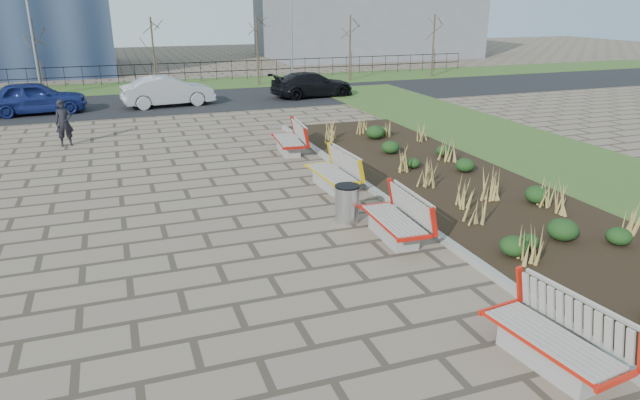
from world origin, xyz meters
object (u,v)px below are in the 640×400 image
object	(u,v)px
bench_d	(288,138)
car_black	(312,84)
pedestrian	(64,123)
litter_bin	(347,204)
bench_a	(552,335)
lamp_east	(291,33)
bench_c	(331,171)
bench_b	(393,217)
lamp_west	(33,38)
car_silver	(168,91)
car_blue	(35,98)

from	to	relation	value
bench_d	car_black	size ratio (longest dim) A/B	0.47
bench_d	pedestrian	world-z (taller)	pedestrian
litter_bin	car_black	xyz separation A→B (m)	(5.18, 17.43, 0.23)
bench_d	car_black	bearing A→B (deg)	72.13
bench_a	litter_bin	bearing A→B (deg)	87.65
bench_d	lamp_east	xyz separation A→B (m)	(5.00, 15.66, 2.54)
pedestrian	car_black	bearing A→B (deg)	22.42
bench_c	bench_b	bearing A→B (deg)	-92.18
lamp_east	bench_b	bearing A→B (deg)	-102.00
bench_b	lamp_east	xyz separation A→B (m)	(5.00, 23.52, 2.54)
bench_d	bench_b	bearing A→B (deg)	-84.78
lamp_east	lamp_west	bearing A→B (deg)	180.00
lamp_east	pedestrian	bearing A→B (deg)	-135.31
litter_bin	car_silver	bearing A→B (deg)	97.71
bench_d	pedestrian	size ratio (longest dim) A/B	1.29
bench_d	litter_bin	bearing A→B (deg)	-89.61
bench_c	car_silver	size ratio (longest dim) A/B	0.48
bench_a	lamp_west	world-z (taller)	lamp_west
bench_d	car_blue	bearing A→B (deg)	134.95
bench_d	lamp_east	bearing A→B (deg)	77.50
bench_b	car_blue	world-z (taller)	car_blue
litter_bin	car_blue	world-z (taller)	car_blue
bench_d	car_blue	size ratio (longest dim) A/B	0.49
bench_c	bench_d	size ratio (longest dim) A/B	1.00
bench_b	bench_c	size ratio (longest dim) A/B	1.00
pedestrian	lamp_east	size ratio (longest dim) A/B	0.27
bench_a	bench_c	bearing A→B (deg)	82.48
car_black	lamp_east	xyz separation A→B (m)	(0.38, 4.81, 2.37)
lamp_west	car_blue	bearing A→B (deg)	-87.22
bench_b	lamp_east	world-z (taller)	lamp_east
car_silver	bench_c	bearing A→B (deg)	-175.43
litter_bin	car_blue	distance (m)	18.98
bench_d	car_blue	world-z (taller)	car_blue
bench_b	lamp_west	distance (m)	25.31
car_black	lamp_west	distance (m)	14.64
car_blue	car_black	xyz separation A→B (m)	(13.37, 0.32, -0.09)
bench_b	car_blue	bearing A→B (deg)	117.65
bench_a	bench_d	xyz separation A→B (m)	(0.00, 12.74, 0.00)
car_silver	bench_d	bearing A→B (deg)	-171.29
bench_a	lamp_west	size ratio (longest dim) A/B	0.35
bench_c	car_blue	world-z (taller)	car_blue
bench_a	car_silver	size ratio (longest dim) A/B	0.48
pedestrian	lamp_west	xyz separation A→B (m)	(-1.85, 12.02, 2.22)
bench_b	car_silver	size ratio (longest dim) A/B	0.48
bench_d	car_black	world-z (taller)	car_black
car_blue	lamp_west	size ratio (longest dim) A/B	0.72
litter_bin	lamp_east	xyz separation A→B (m)	(5.56, 22.25, 2.60)
bench_a	litter_bin	xyz separation A→B (m)	(-0.56, 6.15, -0.06)
car_blue	bench_d	bearing A→B (deg)	-144.66
car_blue	lamp_east	distance (m)	14.85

